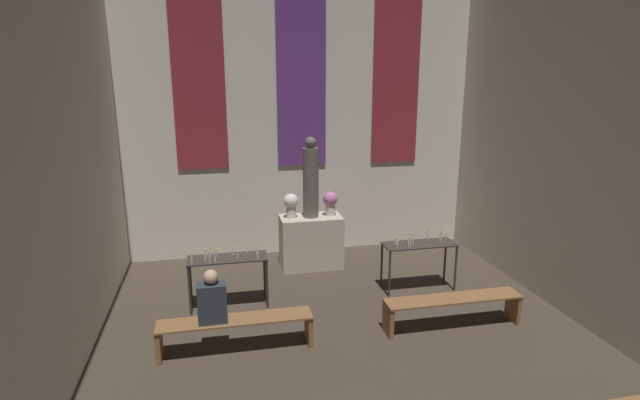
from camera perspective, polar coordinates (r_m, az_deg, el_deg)
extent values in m
cube|color=silver|center=(9.70, -2.20, 9.88)|extent=(6.92, 0.12, 5.51)
cube|color=maroon|center=(9.45, -13.68, 12.73)|extent=(0.94, 0.03, 3.08)
cube|color=#60337F|center=(9.59, -2.15, 13.13)|extent=(0.94, 0.03, 3.08)
cube|color=maroon|center=(10.09, 8.66, 13.03)|extent=(0.94, 0.03, 3.08)
cube|color=#BCB29E|center=(9.22, -1.04, -4.78)|extent=(1.12, 0.61, 0.96)
cylinder|color=#5B5651|center=(8.92, -1.07, 1.97)|extent=(0.28, 0.28, 1.26)
sphere|color=#5B5651|center=(8.80, -1.09, 6.60)|extent=(0.20, 0.20, 0.20)
cylinder|color=beige|center=(8.99, -3.33, -1.36)|extent=(0.18, 0.18, 0.22)
sphere|color=silver|center=(8.94, -3.35, -0.11)|extent=(0.26, 0.26, 0.26)
cylinder|color=beige|center=(9.12, 1.18, -1.11)|extent=(0.18, 0.18, 0.22)
sphere|color=#C66B9E|center=(9.07, 1.19, 0.13)|extent=(0.26, 0.26, 0.26)
cube|color=#332D28|center=(7.71, -10.54, -6.56)|extent=(1.20, 0.45, 0.02)
cylinder|color=#332D28|center=(7.69, -14.68, -10.03)|extent=(0.04, 0.04, 0.77)
cylinder|color=#332D28|center=(7.70, -6.06, -9.57)|extent=(0.04, 0.04, 0.77)
cylinder|color=#332D28|center=(8.05, -14.57, -8.91)|extent=(0.04, 0.04, 0.77)
cylinder|color=#332D28|center=(8.06, -6.36, -8.48)|extent=(0.04, 0.04, 0.77)
cylinder|color=silver|center=(7.75, -12.83, -6.05)|extent=(0.02, 0.02, 0.11)
sphere|color=#F9CC4C|center=(7.73, -12.86, -5.58)|extent=(0.02, 0.02, 0.02)
cylinder|color=silver|center=(7.53, -7.14, -6.27)|extent=(0.02, 0.02, 0.14)
sphere|color=#F9CC4C|center=(7.51, -7.16, -5.68)|extent=(0.02, 0.02, 0.02)
cylinder|color=silver|center=(7.75, -11.67, -5.99)|extent=(0.02, 0.02, 0.11)
sphere|color=#F9CC4C|center=(7.73, -11.69, -5.53)|extent=(0.02, 0.02, 0.02)
cylinder|color=silver|center=(7.79, -12.40, -5.82)|extent=(0.02, 0.02, 0.13)
sphere|color=#F9CC4C|center=(7.77, -12.43, -5.27)|extent=(0.02, 0.02, 0.02)
cylinder|color=silver|center=(7.52, -12.52, -6.43)|extent=(0.02, 0.02, 0.17)
sphere|color=#F9CC4C|center=(7.49, -12.56, -5.75)|extent=(0.02, 0.02, 0.02)
cylinder|color=silver|center=(7.53, -14.46, -6.83)|extent=(0.02, 0.02, 0.09)
sphere|color=#F9CC4C|center=(7.51, -14.49, -6.42)|extent=(0.02, 0.02, 0.02)
cylinder|color=silver|center=(7.84, -8.34, -5.66)|extent=(0.02, 0.02, 0.09)
sphere|color=#F9CC4C|center=(7.82, -8.36, -5.25)|extent=(0.02, 0.02, 0.02)
cylinder|color=silver|center=(7.64, -9.40, -6.19)|extent=(0.02, 0.02, 0.10)
sphere|color=#F9CC4C|center=(7.62, -9.42, -5.75)|extent=(0.02, 0.02, 0.02)
cylinder|color=silver|center=(7.79, -9.91, -5.81)|extent=(0.02, 0.02, 0.11)
sphere|color=#F9CC4C|center=(7.77, -9.93, -5.36)|extent=(0.02, 0.02, 0.02)
cylinder|color=silver|center=(7.76, -14.49, -6.16)|extent=(0.02, 0.02, 0.10)
sphere|color=#F9CC4C|center=(7.74, -14.51, -5.73)|extent=(0.02, 0.02, 0.02)
cylinder|color=silver|center=(7.59, -13.02, -6.23)|extent=(0.02, 0.02, 0.18)
sphere|color=#F9CC4C|center=(7.56, -13.06, -5.51)|extent=(0.02, 0.02, 0.02)
cylinder|color=silver|center=(7.73, -7.26, -5.70)|extent=(0.02, 0.02, 0.15)
sphere|color=#F9CC4C|center=(7.70, -7.28, -5.11)|extent=(0.02, 0.02, 0.02)
cylinder|color=silver|center=(7.55, -11.92, -6.31)|extent=(0.02, 0.02, 0.17)
sphere|color=#F9CC4C|center=(7.52, -11.96, -5.63)|extent=(0.02, 0.02, 0.02)
cube|color=#332D28|center=(8.34, 11.30, -4.97)|extent=(1.20, 0.45, 0.02)
cylinder|color=#332D28|center=(8.11, 7.95, -8.38)|extent=(0.04, 0.04, 0.77)
cylinder|color=#332D28|center=(8.55, 15.24, -7.55)|extent=(0.04, 0.04, 0.77)
cylinder|color=#332D28|center=(8.45, 7.05, -7.40)|extent=(0.04, 0.04, 0.77)
cylinder|color=#332D28|center=(8.87, 14.09, -6.67)|extent=(0.04, 0.04, 0.77)
cylinder|color=silver|center=(8.56, 13.47, -4.19)|extent=(0.02, 0.02, 0.09)
sphere|color=#F9CC4C|center=(8.54, 13.49, -3.82)|extent=(0.02, 0.02, 0.02)
cylinder|color=silver|center=(8.38, 9.39, -4.27)|extent=(0.02, 0.02, 0.13)
sphere|color=#F9CC4C|center=(8.36, 9.41, -3.78)|extent=(0.02, 0.02, 0.02)
cylinder|color=silver|center=(8.53, 13.64, -4.01)|extent=(0.02, 0.02, 0.17)
sphere|color=#F9CC4C|center=(8.50, 13.68, -3.39)|extent=(0.02, 0.02, 0.02)
cylinder|color=silver|center=(8.54, 12.21, -3.87)|extent=(0.02, 0.02, 0.18)
sphere|color=#F9CC4C|center=(8.51, 12.25, -3.22)|extent=(0.02, 0.02, 0.02)
cylinder|color=silver|center=(8.08, 8.87, -5.08)|extent=(0.02, 0.02, 0.09)
sphere|color=#F9CC4C|center=(8.06, 8.89, -4.68)|extent=(0.02, 0.02, 0.02)
cylinder|color=silver|center=(8.10, 8.75, -4.86)|extent=(0.02, 0.02, 0.14)
sphere|color=#F9CC4C|center=(8.07, 8.77, -4.32)|extent=(0.02, 0.02, 0.02)
cylinder|color=silver|center=(8.14, 10.07, -4.80)|extent=(0.02, 0.02, 0.14)
sphere|color=#F9CC4C|center=(8.11, 10.09, -4.24)|extent=(0.02, 0.02, 0.02)
cylinder|color=silver|center=(8.41, 10.26, -4.23)|extent=(0.02, 0.02, 0.13)
sphere|color=#F9CC4C|center=(8.39, 10.28, -3.74)|extent=(0.02, 0.02, 0.02)
cylinder|color=silver|center=(8.66, 13.72, -3.97)|extent=(0.02, 0.02, 0.10)
sphere|color=#F9CC4C|center=(8.64, 13.74, -3.57)|extent=(0.02, 0.02, 0.02)
cylinder|color=silver|center=(8.60, 14.17, -4.08)|extent=(0.02, 0.02, 0.12)
sphere|color=#F9CC4C|center=(8.57, 14.20, -3.63)|extent=(0.02, 0.02, 0.02)
cylinder|color=silver|center=(8.13, 10.27, -4.85)|extent=(0.02, 0.02, 0.14)
sphere|color=#F9CC4C|center=(8.11, 10.30, -4.31)|extent=(0.02, 0.02, 0.02)
cylinder|color=silver|center=(8.22, 10.58, -4.49)|extent=(0.02, 0.02, 0.18)
sphere|color=#F9CC4C|center=(8.19, 10.62, -3.82)|extent=(0.02, 0.02, 0.02)
cylinder|color=silver|center=(8.22, 8.60, -4.69)|extent=(0.02, 0.02, 0.10)
sphere|color=#F9CC4C|center=(8.20, 8.61, -4.27)|extent=(0.02, 0.02, 0.02)
cube|color=brown|center=(6.62, -9.64, -13.34)|extent=(1.96, 0.36, 0.03)
cube|color=brown|center=(6.77, -17.92, -15.38)|extent=(0.06, 0.32, 0.43)
cube|color=brown|center=(6.81, -1.29, -14.44)|extent=(0.06, 0.32, 0.43)
cube|color=brown|center=(7.33, 15.00, -10.80)|extent=(1.96, 0.36, 0.03)
cube|color=brown|center=(7.08, 7.79, -13.42)|extent=(0.06, 0.32, 0.43)
cube|color=brown|center=(7.88, 21.20, -11.31)|extent=(0.06, 0.32, 0.43)
cube|color=#282D38|center=(6.50, -12.22, -11.39)|extent=(0.36, 0.24, 0.51)
sphere|color=tan|center=(6.36, -12.38, -8.59)|extent=(0.18, 0.18, 0.18)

